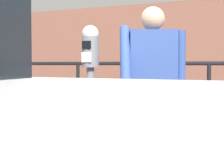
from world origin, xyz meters
name	(u,v)px	position (x,y,z in m)	size (l,w,h in m)	color
parking_meter	(90,70)	(0.11, 0.37, 1.17)	(0.16, 0.17, 1.44)	slate
pedestrian_at_meter	(153,84)	(0.67, 0.48, 1.04)	(0.58, 0.54, 1.59)	#1E233F
background_railing	(138,81)	(0.00, 2.44, 0.95)	(24.06, 0.06, 1.12)	black
backdrop_wall	(171,57)	(0.00, 5.83, 1.43)	(32.00, 0.50, 2.87)	brown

